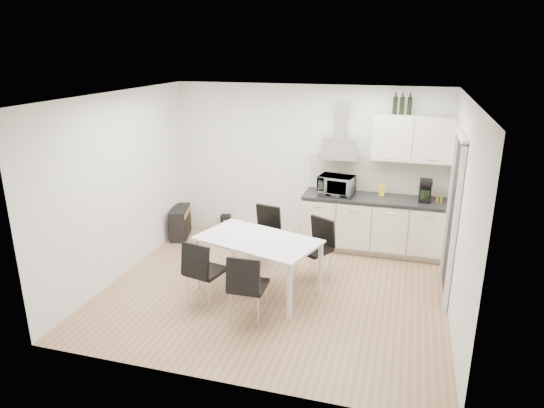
% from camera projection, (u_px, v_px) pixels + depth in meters
% --- Properties ---
extents(ground, '(4.50, 4.50, 0.00)m').
position_uv_depth(ground, '(275.00, 289.00, 6.63)').
color(ground, '#A6805D').
rests_on(ground, ground).
extents(wall_back, '(4.50, 0.10, 2.60)m').
position_uv_depth(wall_back, '(307.00, 164.00, 8.06)').
color(wall_back, white).
rests_on(wall_back, ground).
extents(wall_front, '(4.50, 0.10, 2.60)m').
position_uv_depth(wall_front, '(215.00, 262.00, 4.40)').
color(wall_front, white).
rests_on(wall_front, ground).
extents(wall_left, '(0.10, 4.00, 2.60)m').
position_uv_depth(wall_left, '(121.00, 186.00, 6.82)').
color(wall_left, white).
rests_on(wall_left, ground).
extents(wall_right, '(0.10, 4.00, 2.60)m').
position_uv_depth(wall_right, '(460.00, 215.00, 5.64)').
color(wall_right, white).
rests_on(wall_right, ground).
extents(ceiling, '(4.50, 4.50, 0.00)m').
position_uv_depth(ceiling, '(275.00, 96.00, 5.83)').
color(ceiling, white).
rests_on(ceiling, wall_back).
extents(doorway, '(0.08, 1.04, 2.10)m').
position_uv_depth(doorway, '(451.00, 219.00, 6.23)').
color(doorway, white).
rests_on(doorway, ground).
extents(kitchenette, '(2.22, 0.64, 2.52)m').
position_uv_depth(kitchenette, '(377.00, 202.00, 7.65)').
color(kitchenette, beige).
rests_on(kitchenette, ground).
extents(dining_table, '(1.76, 1.31, 0.75)m').
position_uv_depth(dining_table, '(258.00, 244.00, 6.42)').
color(dining_table, white).
rests_on(dining_table, ground).
extents(chair_far_left, '(0.53, 0.58, 0.88)m').
position_uv_depth(chair_far_left, '(263.00, 236.00, 7.31)').
color(chair_far_left, black).
rests_on(chair_far_left, ground).
extents(chair_far_right, '(0.63, 0.65, 0.88)m').
position_uv_depth(chair_far_right, '(313.00, 250.00, 6.81)').
color(chair_far_right, black).
rests_on(chair_far_right, ground).
extents(chair_near_left, '(0.54, 0.59, 0.88)m').
position_uv_depth(chair_near_left, '(206.00, 272.00, 6.16)').
color(chair_near_left, black).
rests_on(chair_near_left, ground).
extents(chair_near_right, '(0.45, 0.51, 0.88)m').
position_uv_depth(chair_near_right, '(248.00, 287.00, 5.78)').
color(chair_near_right, black).
rests_on(chair_near_right, ground).
extents(guitar_amp, '(0.43, 0.68, 0.53)m').
position_uv_depth(guitar_amp, '(180.00, 222.00, 8.39)').
color(guitar_amp, black).
rests_on(guitar_amp, ground).
extents(floor_speaker, '(0.21, 0.19, 0.29)m').
position_uv_depth(floor_speaker, '(226.00, 223.00, 8.71)').
color(floor_speaker, black).
rests_on(floor_speaker, ground).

